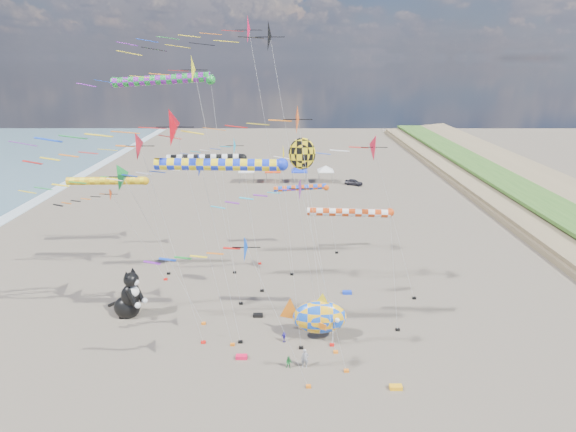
# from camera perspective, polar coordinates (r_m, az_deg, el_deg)

# --- Properties ---
(ground) EXTENTS (260.00, 260.00, 0.00)m
(ground) POSITION_cam_1_polar(r_m,az_deg,el_deg) (32.29, -3.50, -24.70)
(ground) COLOR brown
(ground) RESTS_ON ground
(delta_kite_0) EXTENTS (14.38, 2.61, 16.43)m
(delta_kite_0) POSITION_cam_1_polar(r_m,az_deg,el_deg) (40.43, 10.27, 8.27)
(delta_kite_0) COLOR red
(delta_kite_0) RESTS_ON ground
(delta_kite_1) EXTENTS (12.29, 2.46, 14.99)m
(delta_kite_1) POSITION_cam_1_polar(r_m,az_deg,el_deg) (37.90, -19.58, 4.61)
(delta_kite_1) COLOR #159636
(delta_kite_1) RESTS_ON ground
(delta_kite_2) EXTENTS (11.33, 2.22, 19.72)m
(delta_kite_2) POSITION_cam_1_polar(r_m,az_deg,el_deg) (30.74, 0.49, 11.59)
(delta_kite_2) COLOR #FA5818
(delta_kite_2) RESTS_ON ground
(delta_kite_3) EXTENTS (13.67, 2.84, 19.59)m
(delta_kite_3) POSITION_cam_1_polar(r_m,az_deg,el_deg) (32.81, -14.74, 10.85)
(delta_kite_3) COLOR red
(delta_kite_3) RESTS_ON ground
(delta_kite_4) EXTENTS (10.13, 1.53, 10.03)m
(delta_kite_4) POSITION_cam_1_polar(r_m,az_deg,el_deg) (48.89, -22.54, 1.70)
(delta_kite_4) COLOR #D84411
(delta_kite_4) RESTS_ON ground
(delta_kite_5) EXTENTS (15.49, 2.54, 25.36)m
(delta_kite_5) POSITION_cam_1_polar(r_m,az_deg,el_deg) (37.70, -4.61, 21.36)
(delta_kite_5) COLOR black
(delta_kite_5) RESTS_ON ground
(delta_kite_6) EXTENTS (14.52, 2.70, 26.30)m
(delta_kite_6) POSITION_cam_1_polar(r_m,az_deg,el_deg) (44.45, -5.26, 22.18)
(delta_kite_6) COLOR #FE1147
(delta_kite_6) RESTS_ON ground
(delta_kite_7) EXTENTS (8.73, 2.10, 14.90)m
(delta_kite_7) POSITION_cam_1_polar(r_m,az_deg,el_deg) (48.23, -7.41, 8.60)
(delta_kite_7) COLOR #12A0D4
(delta_kite_7) RESTS_ON ground
(delta_kite_8) EXTENTS (12.28, 2.40, 22.85)m
(delta_kite_8) POSITION_cam_1_polar(r_m,az_deg,el_deg) (39.03, -13.53, 17.28)
(delta_kite_8) COLOR #FCF722
(delta_kite_8) RESTS_ON ground
(delta_kite_9) EXTENTS (8.91, 1.97, 16.14)m
(delta_kite_9) POSITION_cam_1_polar(r_m,az_deg,el_deg) (33.49, -12.35, 5.76)
(delta_kite_9) COLOR #0E30D9
(delta_kite_9) RESTS_ON ground
(delta_kite_10) EXTENTS (8.83, 1.63, 15.48)m
(delta_kite_10) POSITION_cam_1_polar(r_m,az_deg,el_deg) (29.32, 0.07, 3.16)
(delta_kite_10) COLOR #70138B
(delta_kite_10) RESTS_ON ground
(delta_kite_11) EXTENTS (10.72, 1.95, 12.45)m
(delta_kite_11) POSITION_cam_1_polar(r_m,az_deg,el_deg) (29.00, -7.67, -3.73)
(delta_kite_11) COLOR blue
(delta_kite_11) RESTS_ON ground
(delta_kite_12) EXTENTS (10.86, 2.29, 17.75)m
(delta_kite_12) POSITION_cam_1_polar(r_m,az_deg,el_deg) (34.09, -18.59, 8.02)
(delta_kite_12) COLOR red
(delta_kite_12) RESTS_ON ground
(windsock_0) EXTENTS (10.61, 0.90, 15.83)m
(windsock_0) POSITION_cam_1_polar(r_m,az_deg,el_deg) (32.13, -7.96, 6.41)
(windsock_0) COLOR #1632DE
(windsock_0) RESTS_ON ground
(windsock_1) EXTENTS (8.59, 0.76, 14.19)m
(windsock_1) POSITION_cam_1_polar(r_m,az_deg,el_deg) (42.10, -9.93, 7.17)
(windsock_1) COLOR black
(windsock_1) RESTS_ON ground
(windsock_2) EXTENTS (11.08, 0.94, 20.98)m
(windsock_2) POSITION_cam_1_polar(r_m,az_deg,el_deg) (46.22, -15.18, 16.29)
(windsock_2) COLOR #198E2F
(windsock_2) RESTS_ON ground
(windsock_3) EXTENTS (9.63, 0.85, 11.04)m
(windsock_3) POSITION_cam_1_polar(r_m,az_deg,el_deg) (49.45, -21.63, 4.13)
(windsock_3) COLOR gold
(windsock_3) RESTS_ON ground
(windsock_4) EXTENTS (8.23, 0.68, 11.27)m
(windsock_4) POSITION_cam_1_polar(r_m,az_deg,el_deg) (35.91, 8.27, 0.35)
(windsock_4) COLOR #C43B0D
(windsock_4) RESTS_ON ground
(windsock_5) EXTENTS (7.79, 0.67, 8.64)m
(windsock_5) POSITION_cam_1_polar(r_m,az_deg,el_deg) (52.06, 1.91, 3.55)
(windsock_5) COLOR #D54B0F
(windsock_5) RESTS_ON ground
(angelfish_kite) EXTENTS (3.74, 3.02, 16.44)m
(angelfish_kite) POSITION_cam_1_polar(r_m,az_deg,el_deg) (36.85, 1.48, 7.72)
(angelfish_kite) COLOR yellow
(angelfish_kite) RESTS_ON ground
(cat_inflatable) EXTENTS (4.03, 3.06, 4.87)m
(cat_inflatable) POSITION_cam_1_polar(r_m,az_deg,el_deg) (43.70, -19.63, -9.09)
(cat_inflatable) COLOR black
(cat_inflatable) RESTS_ON ground
(fish_inflatable) EXTENTS (6.06, 3.16, 4.42)m
(fish_inflatable) POSITION_cam_1_polar(r_m,az_deg,el_deg) (38.34, 3.95, -12.67)
(fish_inflatable) COLOR blue
(fish_inflatable) RESTS_ON ground
(person_adult) EXTENTS (0.61, 0.42, 1.59)m
(person_adult) POSITION_cam_1_polar(r_m,az_deg,el_deg) (35.97, 2.15, -17.63)
(person_adult) COLOR #8F929C
(person_adult) RESTS_ON ground
(child_green) EXTENTS (0.55, 0.45, 1.05)m
(child_green) POSITION_cam_1_polar(r_m,az_deg,el_deg) (36.01, 0.11, -18.12)
(child_green) COLOR #1F7B33
(child_green) RESTS_ON ground
(child_blue) EXTENTS (0.61, 0.54, 0.99)m
(child_blue) POSITION_cam_1_polar(r_m,az_deg,el_deg) (38.80, -0.51, -15.06)
(child_blue) COLOR #2F22AB
(child_blue) RESTS_ON ground
(kite_bag_0) EXTENTS (0.90, 0.44, 0.30)m
(kite_bag_0) POSITION_cam_1_polar(r_m,az_deg,el_deg) (35.33, 13.53, -20.39)
(kite_bag_0) COLOR #FAAB15
(kite_bag_0) RESTS_ON ground
(kite_bag_1) EXTENTS (0.90, 0.44, 0.30)m
(kite_bag_1) POSITION_cam_1_polar(r_m,az_deg,el_deg) (37.36, -5.92, -17.37)
(kite_bag_1) COLOR #EF1040
(kite_bag_1) RESTS_ON ground
(kite_bag_2) EXTENTS (0.90, 0.44, 0.30)m
(kite_bag_2) POSITION_cam_1_polar(r_m,az_deg,el_deg) (42.30, -3.84, -12.47)
(kite_bag_2) COLOR black
(kite_bag_2) RESTS_ON ground
(kite_bag_3) EXTENTS (0.90, 0.44, 0.30)m
(kite_bag_3) POSITION_cam_1_polar(r_m,az_deg,el_deg) (46.26, 7.52, -9.60)
(kite_bag_3) COLOR #1436D0
(kite_bag_3) RESTS_ON ground
(tent_row) EXTENTS (19.20, 4.20, 3.80)m
(tent_row) POSITION_cam_1_polar(r_m,az_deg,el_deg) (85.35, -0.24, 6.33)
(tent_row) COLOR silver
(tent_row) RESTS_ON ground
(parked_car) EXTENTS (3.59, 2.66, 1.14)m
(parked_car) POSITION_cam_1_polar(r_m,az_deg,el_deg) (84.95, 8.35, 4.27)
(parked_car) COLOR #26262D
(parked_car) RESTS_ON ground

